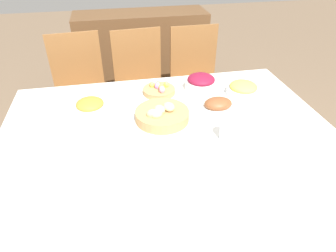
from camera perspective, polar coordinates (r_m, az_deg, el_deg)
ground_plane at (r=2.19m, az=-0.31°, el=-15.61°), size 12.00×12.00×0.00m
dining_table at (r=1.92m, az=-0.35°, el=-8.57°), size 1.81×1.18×0.73m
chair_far_right at (r=2.71m, az=5.39°, el=8.90°), size 0.43×0.43×0.96m
chair_far_center at (r=2.62m, az=-5.16°, el=7.99°), size 0.46×0.46×0.96m
chair_far_left at (r=2.63m, az=-16.32°, el=6.74°), size 0.45×0.45×0.96m
sideboard at (r=3.44m, az=-4.93°, el=13.40°), size 1.38×0.44×0.91m
bread_basket at (r=1.70m, az=-1.20°, el=2.17°), size 0.31×0.31×0.10m
egg_basket at (r=1.99m, az=-1.71°, el=6.95°), size 0.21×0.21×0.08m
ham_platter at (r=1.85m, az=9.50°, el=4.08°), size 0.26×0.18×0.07m
carrot_bowl at (r=1.82m, az=-14.59°, el=3.58°), size 0.19×0.19×0.09m
pineapple_bowl at (r=2.03m, az=14.11°, el=6.87°), size 0.21×0.21×0.09m
beet_salad_bowl at (r=2.05m, az=6.30°, el=8.25°), size 0.22×0.22×0.10m
dinner_plate at (r=1.40m, az=4.88°, el=-7.65°), size 0.25×0.25×0.01m
fork at (r=1.38m, az=-1.20°, el=-8.56°), size 0.02×0.17×0.00m
knife at (r=1.45m, az=10.63°, el=-6.85°), size 0.02×0.17×0.00m
spoon at (r=1.46m, az=11.74°, el=-6.67°), size 0.02×0.17×0.00m
drinking_cup at (r=1.58m, az=11.25°, el=-0.87°), size 0.08×0.08×0.10m
butter_dish at (r=1.48m, az=-6.61°, el=-4.62°), size 0.14×0.09×0.03m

